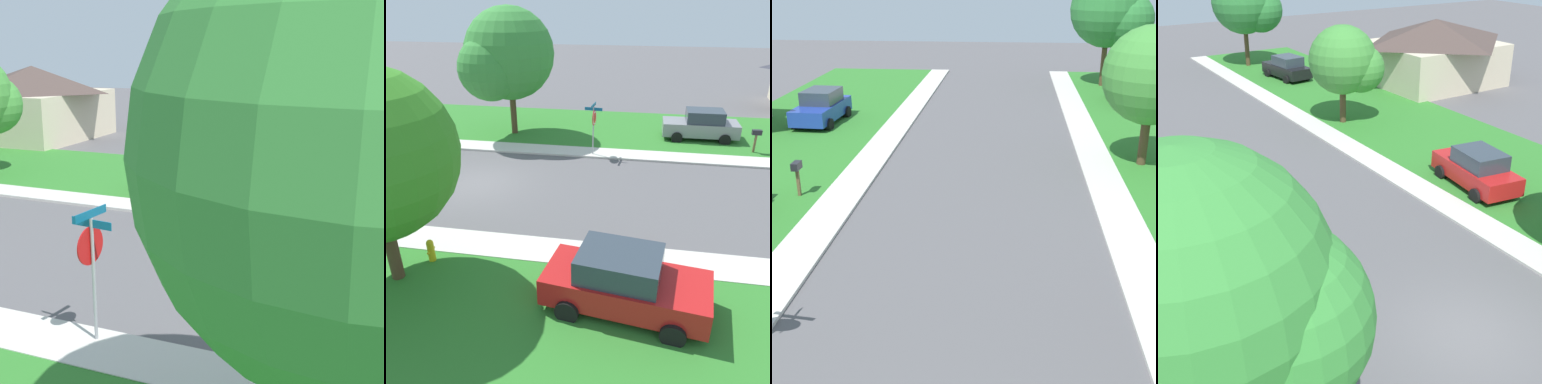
% 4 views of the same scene
% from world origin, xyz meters
% --- Properties ---
extents(ground_plane, '(120.00, 120.00, 0.00)m').
position_xyz_m(ground_plane, '(0.00, 0.00, 0.00)').
color(ground_plane, '#565456').
extents(sidewalk_east, '(1.40, 56.00, 0.10)m').
position_xyz_m(sidewalk_east, '(4.70, 12.00, 0.05)').
color(sidewalk_east, beige).
rests_on(sidewalk_east, ground).
extents(lawn_east, '(8.00, 56.00, 0.08)m').
position_xyz_m(lawn_east, '(9.40, 12.00, 0.04)').
color(lawn_east, '#2D7528').
rests_on(lawn_east, ground).
extents(sidewalk_west, '(1.40, 56.00, 0.10)m').
position_xyz_m(sidewalk_west, '(-4.70, 12.00, 0.05)').
color(sidewalk_west, beige).
rests_on(sidewalk_west, ground).
extents(stop_sign_far_corner, '(0.92, 0.92, 2.77)m').
position_xyz_m(stop_sign_far_corner, '(-4.41, 4.68, 1.89)').
color(stop_sign_far_corner, '#9E9EA3').
rests_on(stop_sign_far_corner, ground).
extents(car_red_far_down_street, '(2.46, 4.50, 1.76)m').
position_xyz_m(car_red_far_down_street, '(6.91, 7.05, 0.87)').
color(car_red_far_down_street, red).
rests_on(car_red_far_down_street, ground).
extents(car_black_across_road, '(2.44, 4.49, 1.76)m').
position_xyz_m(car_black_across_road, '(8.19, 28.86, 0.87)').
color(car_black_across_road, black).
rests_on(car_black_across_road, ground).
extents(tree_sidewalk_near, '(4.11, 3.82, 5.59)m').
position_xyz_m(tree_sidewalk_near, '(6.69, 17.53, 3.55)').
color(tree_sidewalk_near, '#4C3823').
rests_on(tree_sidewalk_near, ground).
extents(tree_corner_large, '(5.36, 4.99, 7.62)m').
position_xyz_m(tree_corner_large, '(7.56, 34.33, 4.95)').
color(tree_corner_large, '#4C3823').
rests_on(tree_corner_large, ground).
extents(tree_across_left, '(5.48, 5.10, 7.26)m').
position_xyz_m(tree_across_left, '(-7.01, -0.79, 4.54)').
color(tree_across_left, '#4C3823').
rests_on(tree_across_left, ground).
extents(house_right_setback, '(9.15, 7.97, 4.60)m').
position_xyz_m(house_right_setback, '(16.75, 22.10, 2.38)').
color(house_right_setback, beige).
rests_on(house_right_setback, ground).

